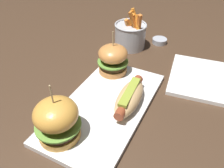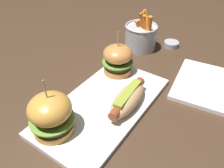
% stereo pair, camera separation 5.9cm
% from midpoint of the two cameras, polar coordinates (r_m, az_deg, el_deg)
% --- Properties ---
extents(ground_plane, '(3.00, 3.00, 0.00)m').
position_cam_midpoint_polar(ground_plane, '(0.60, 0.76, -6.02)').
color(ground_plane, '#422D1E').
extents(platter_main, '(0.38, 0.20, 0.01)m').
position_cam_midpoint_polar(platter_main, '(0.60, 0.77, -5.54)').
color(platter_main, white).
rests_on(platter_main, ground).
extents(hot_dog, '(0.16, 0.07, 0.05)m').
position_cam_midpoint_polar(hot_dog, '(0.57, 6.97, -3.78)').
color(hot_dog, tan).
rests_on(hot_dog, platter_main).
extents(slider_left, '(0.10, 0.10, 0.14)m').
position_cam_midpoint_polar(slider_left, '(0.51, -12.02, -7.65)').
color(slider_left, gold).
rests_on(slider_left, platter_main).
extents(slider_right, '(0.09, 0.09, 0.14)m').
position_cam_midpoint_polar(slider_right, '(0.68, 3.96, 6.23)').
color(slider_right, '#C87F3E').
rests_on(slider_right, platter_main).
extents(fries_bucket, '(0.12, 0.12, 0.15)m').
position_cam_midpoint_polar(fries_bucket, '(0.85, 9.36, 11.82)').
color(fries_bucket, '#B7BABF').
rests_on(fries_bucket, ground).
extents(sauce_ramekin, '(0.06, 0.06, 0.02)m').
position_cam_midpoint_polar(sauce_ramekin, '(0.91, 16.66, 9.66)').
color(sauce_ramekin, '#A8AAB2').
rests_on(sauce_ramekin, ground).
extents(side_plate, '(0.24, 0.24, 0.01)m').
position_cam_midpoint_polar(side_plate, '(0.74, 26.54, -0.72)').
color(side_plate, white).
rests_on(side_plate, ground).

